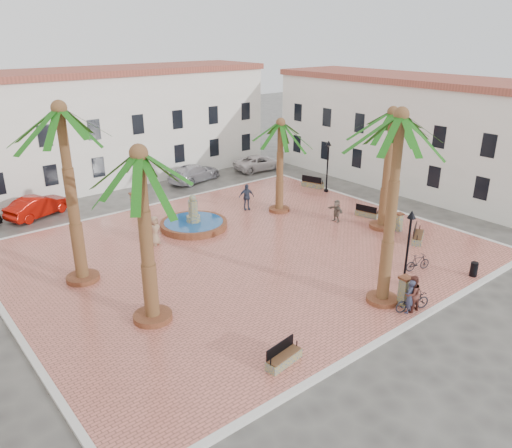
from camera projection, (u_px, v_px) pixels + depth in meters
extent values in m
plane|color=#56544F|center=(243.00, 253.00, 29.89)|extent=(120.00, 120.00, 0.00)
cube|color=#CF6F5E|center=(243.00, 252.00, 29.86)|extent=(26.00, 22.00, 0.15)
cube|color=silver|center=(154.00, 205.00, 37.81)|extent=(26.30, 0.30, 0.16)
cube|color=silver|center=(396.00, 332.00, 21.91)|extent=(26.30, 0.30, 0.16)
cube|color=silver|center=(380.00, 206.00, 37.49)|extent=(0.30, 22.30, 0.16)
cube|color=silver|center=(13.00, 328.00, 22.22)|extent=(0.30, 22.30, 0.16)
cube|color=white|center=(100.00, 129.00, 42.71)|extent=(30.00, 7.00, 9.00)
cube|color=#9E4B3B|center=(93.00, 72.00, 40.98)|extent=(30.40, 7.40, 0.50)
cube|color=black|center=(51.00, 175.00, 37.73)|extent=(1.00, 0.12, 1.60)
cube|color=black|center=(98.00, 167.00, 39.93)|extent=(1.00, 0.12, 1.60)
cube|color=black|center=(141.00, 160.00, 42.13)|extent=(1.00, 0.12, 1.60)
cube|color=black|center=(179.00, 153.00, 44.33)|extent=(1.00, 0.12, 1.60)
cube|color=black|center=(214.00, 148.00, 46.54)|extent=(1.00, 0.12, 1.60)
cube|color=black|center=(246.00, 142.00, 48.74)|extent=(1.00, 0.12, 1.60)
cube|color=black|center=(45.00, 136.00, 36.63)|extent=(1.00, 0.12, 1.60)
cube|color=black|center=(94.00, 130.00, 38.84)|extent=(1.00, 0.12, 1.60)
cube|color=black|center=(138.00, 124.00, 41.04)|extent=(1.00, 0.12, 1.60)
cube|color=black|center=(177.00, 119.00, 43.24)|extent=(1.00, 0.12, 1.60)
cube|color=black|center=(213.00, 115.00, 45.44)|extent=(1.00, 0.12, 1.60)
cube|color=black|center=(245.00, 111.00, 47.65)|extent=(1.00, 0.12, 1.60)
cube|color=white|center=(418.00, 135.00, 41.54)|extent=(7.00, 26.00, 8.50)
cube|color=#9E4B3B|center=(424.00, 79.00, 39.90)|extent=(7.40, 26.40, 0.50)
cube|color=black|center=(482.00, 188.00, 34.63)|extent=(0.12, 1.00, 1.60)
cube|color=black|center=(434.00, 177.00, 37.31)|extent=(0.12, 1.00, 1.60)
cube|color=black|center=(393.00, 167.00, 40.00)|extent=(0.12, 1.00, 1.60)
cube|color=black|center=(357.00, 158.00, 42.68)|extent=(0.12, 1.00, 1.60)
cube|color=black|center=(325.00, 151.00, 45.37)|extent=(0.12, 1.00, 1.60)
cube|color=black|center=(297.00, 144.00, 48.05)|extent=(0.12, 1.00, 1.60)
cube|color=black|center=(489.00, 146.00, 33.54)|extent=(0.12, 1.00, 1.60)
cube|color=black|center=(440.00, 137.00, 36.22)|extent=(0.12, 1.00, 1.60)
cube|color=black|center=(397.00, 130.00, 38.91)|extent=(0.12, 1.00, 1.60)
cube|color=black|center=(360.00, 123.00, 41.59)|extent=(0.12, 1.00, 1.60)
cube|color=black|center=(327.00, 117.00, 44.28)|extent=(0.12, 1.00, 1.60)
cube|color=black|center=(298.00, 112.00, 46.96)|extent=(0.12, 1.00, 1.60)
cylinder|color=brown|center=(194.00, 225.00, 33.20)|extent=(4.44, 4.44, 0.42)
cylinder|color=#194C8C|center=(194.00, 222.00, 33.13)|extent=(3.91, 3.91, 0.06)
cylinder|color=gray|center=(194.00, 222.00, 33.12)|extent=(0.95, 0.95, 0.85)
cylinder|color=gray|center=(193.00, 210.00, 32.82)|extent=(0.63, 0.63, 1.27)
sphere|color=gray|center=(192.00, 198.00, 32.53)|extent=(0.47, 0.47, 0.47)
cylinder|color=brown|center=(83.00, 278.00, 26.28)|extent=(1.71, 1.71, 0.26)
cylinder|color=brown|center=(72.00, 197.00, 24.65)|extent=(0.56, 0.56, 8.69)
sphere|color=brown|center=(59.00, 108.00, 23.07)|extent=(0.75, 0.75, 0.75)
cylinder|color=brown|center=(153.00, 316.00, 22.72)|extent=(1.77, 1.77, 0.27)
cylinder|color=brown|center=(146.00, 239.00, 21.32)|extent=(0.58, 0.58, 7.45)
sphere|color=brown|center=(139.00, 153.00, 19.96)|extent=(0.77, 0.77, 0.77)
cylinder|color=brown|center=(382.00, 299.00, 24.22)|extent=(1.54, 1.54, 0.23)
cylinder|color=brown|center=(391.00, 212.00, 22.58)|extent=(0.50, 0.50, 8.76)
sphere|color=brown|center=(401.00, 114.00, 20.99)|extent=(0.67, 0.67, 0.67)
cylinder|color=brown|center=(382.00, 226.00, 33.24)|extent=(1.69, 1.69, 0.25)
cylinder|color=brown|center=(387.00, 170.00, 31.85)|extent=(0.55, 0.55, 7.37)
sphere|color=brown|center=(393.00, 112.00, 30.51)|extent=(0.74, 0.74, 0.74)
cylinder|color=brown|center=(279.00, 209.00, 36.32)|extent=(1.50, 1.50, 0.23)
cylinder|color=brown|center=(280.00, 167.00, 35.15)|extent=(0.49, 0.49, 6.19)
sphere|color=brown|center=(281.00, 122.00, 34.02)|extent=(0.66, 0.66, 0.66)
cube|color=gray|center=(284.00, 360.00, 19.65)|extent=(1.77, 0.77, 0.38)
cube|color=#56351E|center=(284.00, 355.00, 19.57)|extent=(1.66, 0.71, 0.06)
cube|color=black|center=(280.00, 347.00, 19.61)|extent=(1.60, 0.28, 0.47)
cylinder|color=black|center=(271.00, 362.00, 18.97)|extent=(0.05, 0.05, 0.28)
cylinder|color=black|center=(297.00, 344.00, 20.08)|extent=(0.05, 0.05, 0.28)
cube|color=gray|center=(418.00, 238.00, 31.08)|extent=(1.92, 1.41, 0.42)
cube|color=#56351E|center=(418.00, 234.00, 30.99)|extent=(1.81, 1.31, 0.06)
cube|color=black|center=(415.00, 230.00, 30.97)|extent=(1.58, 0.90, 0.52)
cylinder|color=black|center=(417.00, 238.00, 30.18)|extent=(0.05, 0.05, 0.31)
cylinder|color=black|center=(420.00, 228.00, 31.71)|extent=(0.05, 0.05, 0.31)
cube|color=gray|center=(367.00, 214.00, 35.18)|extent=(0.90, 1.73, 0.37)
cube|color=#56351E|center=(367.00, 211.00, 35.11)|extent=(0.83, 1.63, 0.06)
cube|color=black|center=(366.00, 209.00, 34.87)|extent=(0.43, 1.53, 0.46)
cylinder|color=black|center=(378.00, 212.00, 34.63)|extent=(0.05, 0.05, 0.28)
cylinder|color=black|center=(357.00, 207.00, 35.50)|extent=(0.05, 0.05, 0.28)
cube|color=gray|center=(313.00, 185.00, 41.74)|extent=(1.13, 1.96, 0.42)
cube|color=#56351E|center=(313.00, 182.00, 41.65)|extent=(1.04, 1.85, 0.06)
cube|color=black|center=(312.00, 179.00, 41.37)|extent=(0.60, 1.70, 0.52)
cylinder|color=black|center=(322.00, 182.00, 41.16)|extent=(0.05, 0.05, 0.31)
cylinder|color=black|center=(303.00, 179.00, 42.06)|extent=(0.05, 0.05, 0.31)
cylinder|color=black|center=(403.00, 283.00, 25.82)|extent=(0.36, 0.36, 0.16)
cylinder|color=black|center=(407.00, 251.00, 25.15)|extent=(0.12, 0.12, 3.62)
cone|color=black|center=(412.00, 214.00, 24.44)|extent=(0.44, 0.44, 0.40)
sphere|color=beige|center=(411.00, 217.00, 24.49)|extent=(0.24, 0.24, 0.24)
cylinder|color=black|center=(326.00, 190.00, 40.66)|extent=(0.37, 0.37, 0.17)
cylinder|color=black|center=(327.00, 168.00, 39.98)|extent=(0.12, 0.12, 3.75)
cone|color=black|center=(329.00, 143.00, 39.24)|extent=(0.46, 0.46, 0.42)
sphere|color=beige|center=(329.00, 145.00, 39.29)|extent=(0.25, 0.25, 0.25)
cube|color=gray|center=(404.00, 292.00, 23.64)|extent=(0.48, 0.48, 1.41)
cube|color=brown|center=(406.00, 278.00, 23.37)|extent=(0.60, 0.60, 0.11)
cube|color=gray|center=(134.00, 203.00, 35.98)|extent=(0.44, 0.44, 1.31)
cube|color=brown|center=(133.00, 194.00, 35.72)|extent=(0.55, 0.55, 0.10)
cube|color=gray|center=(399.00, 223.00, 32.48)|extent=(0.42, 0.42, 1.16)
cube|color=brown|center=(400.00, 214.00, 32.25)|extent=(0.53, 0.53, 0.09)
cylinder|color=black|center=(474.00, 269.00, 26.61)|extent=(0.40, 0.40, 0.78)
imported|color=#2E3149|center=(410.00, 296.00, 23.00)|extent=(0.69, 0.55, 1.67)
imported|color=black|center=(412.00, 301.00, 23.30)|extent=(1.93, 1.16, 0.96)
imported|color=#582922|center=(412.00, 294.00, 23.09)|extent=(0.92, 0.74, 1.82)
imported|color=black|center=(418.00, 262.00, 27.22)|extent=(1.60, 0.87, 0.93)
imported|color=#A07D60|center=(155.00, 231.00, 30.34)|extent=(1.04, 0.86, 1.83)
imported|color=#333C53|center=(246.00, 197.00, 36.27)|extent=(1.23, 0.86, 1.94)
imported|color=#49494E|center=(144.00, 216.00, 32.67)|extent=(0.76, 1.24, 1.87)
imported|color=#685E52|center=(336.00, 211.00, 34.07)|extent=(0.60, 1.47, 1.54)
imported|color=#A30E05|center=(39.00, 206.00, 35.46)|extent=(4.94, 3.18, 1.54)
imported|color=#BBBBC4|center=(194.00, 173.00, 43.70)|extent=(5.57, 3.35, 1.51)
imported|color=silver|center=(260.00, 163.00, 47.31)|extent=(5.20, 2.78, 1.39)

